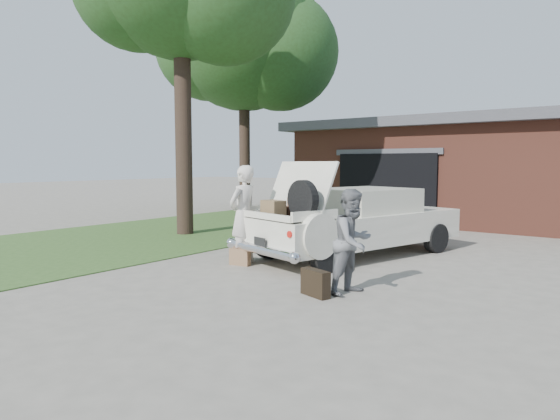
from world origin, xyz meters
The scene contains 9 objects.
ground centered at (0.00, 0.00, 0.00)m, with size 90.00×90.00×0.00m, color gray.
grass_strip centered at (-5.50, 3.00, 0.01)m, with size 6.00×16.00×0.02m, color #2D4C1E.
house centered at (0.98, 11.47, 1.67)m, with size 12.80×7.80×3.30m.
tree_back centered at (-8.26, 9.20, 6.76)m, with size 7.01×6.09×10.11m.
sedan centered at (0.23, 2.81, 0.71)m, with size 3.05×5.17×1.94m.
woman_left centered at (-1.05, 0.84, 0.93)m, with size 0.68×0.45×1.87m, color silver.
woman_right centered at (1.68, 0.14, 0.77)m, with size 0.75×0.58×1.53m, color slate.
suitcase_left centered at (-0.99, 0.66, 0.16)m, with size 0.40×0.13×0.31m, color #916A4A.
suitcase_right centered at (1.33, -0.32, 0.19)m, with size 0.50×0.16×0.39m, color black.
Camera 1 is at (5.17, -6.21, 1.90)m, focal length 32.00 mm.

